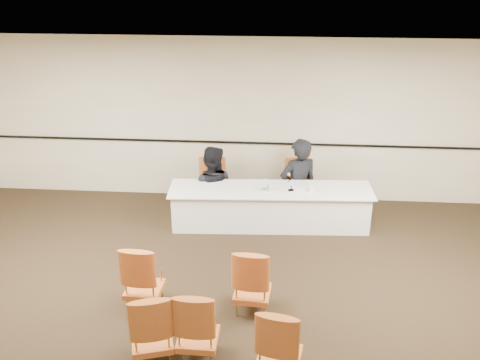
% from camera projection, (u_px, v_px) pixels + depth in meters
% --- Properties ---
extents(floor, '(10.00, 10.00, 0.00)m').
position_uv_depth(floor, '(225.00, 335.00, 6.62)').
color(floor, black).
rests_on(floor, ground).
extents(ceiling, '(10.00, 10.00, 0.00)m').
position_uv_depth(ceiling, '(222.00, 99.00, 5.40)').
color(ceiling, silver).
rests_on(ceiling, ground).
extents(wall_back, '(10.00, 0.04, 3.00)m').
position_uv_depth(wall_back, '(247.00, 121.00, 9.65)').
color(wall_back, beige).
rests_on(wall_back, ground).
extents(wall_rail, '(9.80, 0.04, 0.03)m').
position_uv_depth(wall_rail, '(246.00, 143.00, 9.78)').
color(wall_rail, black).
rests_on(wall_rail, wall_back).
extents(panel_table, '(3.43, 0.97, 0.68)m').
position_uv_depth(panel_table, '(270.00, 207.00, 9.07)').
color(panel_table, silver).
rests_on(panel_table, ground).
extents(panelist_main, '(0.82, 0.69, 1.92)m').
position_uv_depth(panelist_main, '(298.00, 190.00, 9.49)').
color(panelist_main, black).
rests_on(panelist_main, ground).
extents(panelist_main_chair, '(0.52, 0.52, 0.95)m').
position_uv_depth(panelist_main_chair, '(298.00, 188.00, 9.48)').
color(panelist_main_chair, '#A5651D').
rests_on(panelist_main_chair, ground).
extents(panelist_second, '(0.90, 0.73, 1.73)m').
position_uv_depth(panelist_second, '(212.00, 192.00, 9.55)').
color(panelist_second, black).
rests_on(panelist_second, ground).
extents(panelist_second_chair, '(0.52, 0.52, 0.95)m').
position_uv_depth(panelist_second_chair, '(212.00, 187.00, 9.51)').
color(panelist_second_chair, '#A5651D').
rests_on(panelist_second_chair, ground).
extents(papers, '(0.35, 0.29, 0.00)m').
position_uv_depth(papers, '(299.00, 191.00, 8.84)').
color(papers, white).
rests_on(papers, panel_table).
extents(microphone, '(0.15, 0.21, 0.27)m').
position_uv_depth(microphone, '(291.00, 183.00, 8.82)').
color(microphone, black).
rests_on(microphone, panel_table).
extents(water_bottle, '(0.08, 0.08, 0.23)m').
position_uv_depth(water_bottle, '(265.00, 185.00, 8.80)').
color(water_bottle, teal).
rests_on(water_bottle, panel_table).
extents(drinking_glass, '(0.09, 0.09, 0.10)m').
position_uv_depth(drinking_glass, '(269.00, 187.00, 8.88)').
color(drinking_glass, silver).
rests_on(drinking_glass, panel_table).
extents(coffee_cup, '(0.09, 0.09, 0.12)m').
position_uv_depth(coffee_cup, '(311.00, 189.00, 8.80)').
color(coffee_cup, white).
rests_on(coffee_cup, panel_table).
extents(aud_chair_front_left, '(0.53, 0.53, 0.95)m').
position_uv_depth(aud_chair_front_left, '(143.00, 275.00, 6.98)').
color(aud_chair_front_left, '#A5651D').
rests_on(aud_chair_front_left, ground).
extents(aud_chair_front_mid, '(0.54, 0.54, 0.95)m').
position_uv_depth(aud_chair_front_mid, '(252.00, 279.00, 6.90)').
color(aud_chair_front_mid, '#A5651D').
rests_on(aud_chair_front_mid, ground).
extents(aud_chair_back_left, '(0.62, 0.62, 0.95)m').
position_uv_depth(aud_chair_back_left, '(151.00, 325.00, 6.06)').
color(aud_chair_back_left, '#A5651D').
rests_on(aud_chair_back_left, ground).
extents(aud_chair_back_mid, '(0.51, 0.51, 0.95)m').
position_uv_depth(aud_chair_back_mid, '(197.00, 323.00, 6.10)').
color(aud_chair_back_mid, '#A5651D').
rests_on(aud_chair_back_mid, ground).
extents(aud_chair_back_right, '(0.58, 0.58, 0.95)m').
position_uv_depth(aud_chair_back_right, '(280.00, 341.00, 5.82)').
color(aud_chair_back_right, '#A5651D').
rests_on(aud_chair_back_right, ground).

